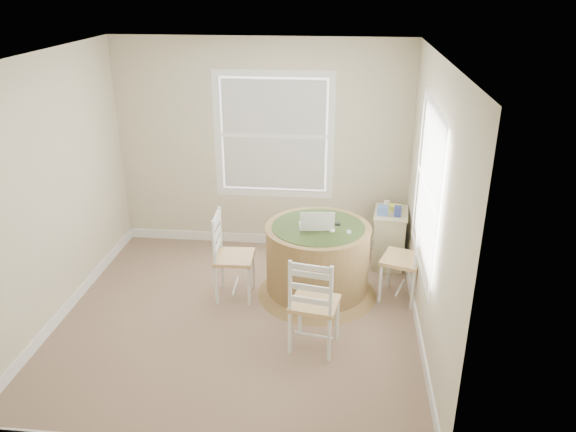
# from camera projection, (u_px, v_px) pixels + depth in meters

# --- Properties ---
(room) EXTENTS (3.64, 3.64, 2.64)m
(room) POSITION_uv_depth(u_px,v_px,m) (254.00, 195.00, 5.34)
(room) COLOR #91735C
(room) RESTS_ON ground
(round_table) EXTENTS (1.30, 1.30, 0.81)m
(round_table) POSITION_uv_depth(u_px,v_px,m) (318.00, 258.00, 6.02)
(round_table) COLOR olive
(round_table) RESTS_ON ground
(chair_left) EXTENTS (0.42, 0.44, 0.95)m
(chair_left) POSITION_uv_depth(u_px,v_px,m) (234.00, 257.00, 5.95)
(chair_left) COLOR white
(chair_left) RESTS_ON ground
(chair_near) EXTENTS (0.48, 0.47, 0.95)m
(chair_near) POSITION_uv_depth(u_px,v_px,m) (314.00, 303.00, 5.11)
(chair_near) COLOR white
(chair_near) RESTS_ON ground
(chair_right) EXTENTS (0.51, 0.53, 0.95)m
(chair_right) POSITION_uv_depth(u_px,v_px,m) (402.00, 259.00, 5.92)
(chair_right) COLOR white
(chair_right) RESTS_ON ground
(laptop) EXTENTS (0.38, 0.35, 0.24)m
(laptop) POSITION_uv_depth(u_px,v_px,m) (316.00, 225.00, 5.83)
(laptop) COLOR white
(laptop) RESTS_ON round_table
(mouse) EXTENTS (0.07, 0.10, 0.04)m
(mouse) POSITION_uv_depth(u_px,v_px,m) (332.00, 230.00, 5.77)
(mouse) COLOR white
(mouse) RESTS_ON round_table
(phone) EXTENTS (0.05, 0.09, 0.02)m
(phone) POSITION_uv_depth(u_px,v_px,m) (349.00, 232.00, 5.74)
(phone) COLOR #B7BABF
(phone) RESTS_ON round_table
(keys) EXTENTS (0.06, 0.05, 0.02)m
(keys) POSITION_uv_depth(u_px,v_px,m) (337.00, 225.00, 5.91)
(keys) COLOR black
(keys) RESTS_ON round_table
(corner_chest) EXTENTS (0.43, 0.55, 0.68)m
(corner_chest) POSITION_uv_depth(u_px,v_px,m) (389.00, 238.00, 6.69)
(corner_chest) COLOR beige
(corner_chest) RESTS_ON ground
(tissue_box) EXTENTS (0.13, 0.13, 0.10)m
(tissue_box) POSITION_uv_depth(u_px,v_px,m) (384.00, 210.00, 6.47)
(tissue_box) COLOR #5378BF
(tissue_box) RESTS_ON corner_chest
(box_yellow) EXTENTS (0.16, 0.11, 0.06)m
(box_yellow) POSITION_uv_depth(u_px,v_px,m) (395.00, 208.00, 6.59)
(box_yellow) COLOR #E4EA52
(box_yellow) RESTS_ON corner_chest
(box_blue) EXTENTS (0.09, 0.09, 0.12)m
(box_blue) POSITION_uv_depth(u_px,v_px,m) (397.00, 211.00, 6.43)
(box_blue) COLOR #2F3C8D
(box_blue) RESTS_ON corner_chest
(cup_cream) EXTENTS (0.07, 0.07, 0.09)m
(cup_cream) POSITION_uv_depth(u_px,v_px,m) (388.00, 205.00, 6.64)
(cup_cream) COLOR beige
(cup_cream) RESTS_ON corner_chest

